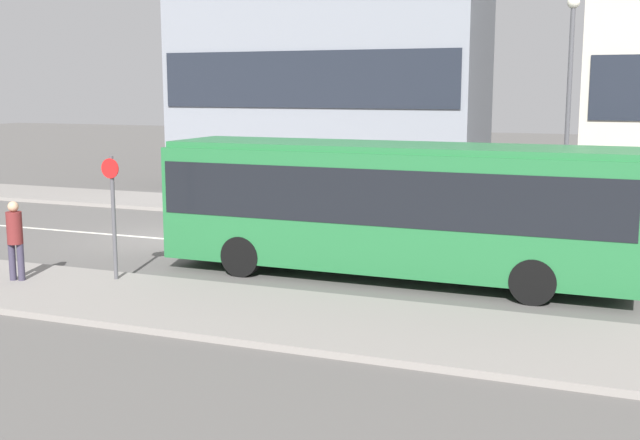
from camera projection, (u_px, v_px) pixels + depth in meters
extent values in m
plane|color=#595654|center=(166.00, 239.00, 23.47)|extent=(120.00, 120.00, 0.00)
cube|color=gray|center=(12.00, 285.00, 17.73)|extent=(44.00, 3.50, 0.13)
cube|color=gray|center=(260.00, 208.00, 29.18)|extent=(44.00, 3.50, 0.13)
cube|color=silver|center=(166.00, 239.00, 23.47)|extent=(41.80, 0.16, 0.01)
cube|color=#1E232D|center=(304.00, 79.00, 31.23)|extent=(12.39, 0.08, 2.20)
cube|color=#236B38|center=(393.00, 208.00, 18.43)|extent=(10.77, 2.56, 2.67)
cube|color=black|center=(393.00, 191.00, 18.37)|extent=(10.55, 2.59, 1.23)
cube|color=#236B38|center=(394.00, 147.00, 18.20)|extent=(10.61, 2.36, 0.14)
cube|color=black|center=(189.00, 187.00, 20.38)|extent=(0.05, 2.25, 1.60)
cube|color=yellow|center=(188.00, 152.00, 20.24)|extent=(0.04, 1.79, 0.32)
cylinder|color=black|center=(241.00, 256.00, 18.78)|extent=(0.96, 0.28, 0.96)
cylinder|color=black|center=(283.00, 239.00, 20.92)|extent=(0.96, 0.28, 0.96)
cylinder|color=black|center=(533.00, 282.00, 16.33)|extent=(0.96, 0.28, 0.96)
cylinder|color=black|center=(546.00, 259.00, 18.47)|extent=(0.96, 0.28, 0.96)
cube|color=silver|center=(631.00, 232.00, 21.85)|extent=(4.57, 1.83, 0.68)
cube|color=#21262B|center=(627.00, 209.00, 21.80)|extent=(2.51, 1.61, 0.61)
cylinder|color=black|center=(574.00, 241.00, 21.65)|extent=(0.60, 0.18, 0.60)
cylinder|color=black|center=(579.00, 230.00, 23.16)|extent=(0.60, 0.18, 0.60)
cylinder|color=#383347|center=(12.00, 262.00, 17.86)|extent=(0.15, 0.15, 0.83)
cylinder|color=#383347|center=(21.00, 262.00, 17.84)|extent=(0.15, 0.15, 0.83)
cylinder|color=maroon|center=(14.00, 228.00, 17.72)|extent=(0.34, 0.34, 0.72)
sphere|color=tan|center=(13.00, 207.00, 17.65)|extent=(0.23, 0.23, 0.23)
cylinder|color=#4C4C51|center=(114.00, 218.00, 17.80)|extent=(0.09, 0.09, 2.77)
cylinder|color=red|center=(110.00, 168.00, 17.57)|extent=(0.44, 0.03, 0.44)
cylinder|color=#4C4C51|center=(568.00, 121.00, 23.49)|extent=(0.14, 0.14, 6.55)
sphere|color=silver|center=(574.00, 2.00, 22.94)|extent=(0.36, 0.36, 0.36)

